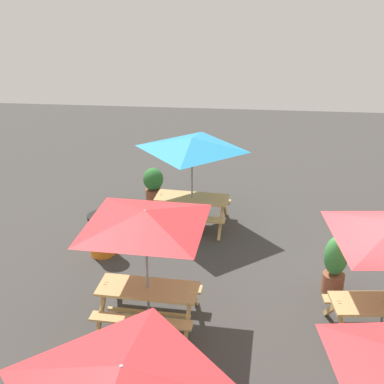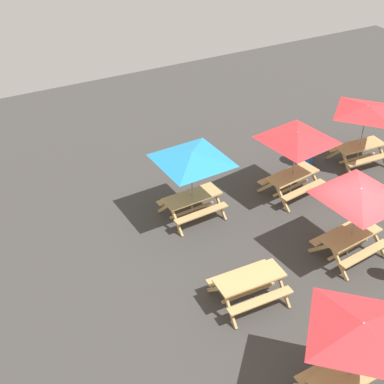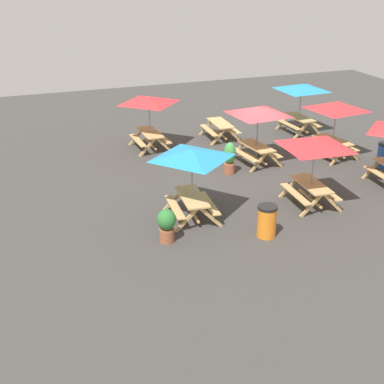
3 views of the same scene
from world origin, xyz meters
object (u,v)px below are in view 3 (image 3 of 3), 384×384
at_px(trash_bin_orange, 267,221).
at_px(picnic_table_5, 149,104).
at_px(picnic_table_4, 336,110).
at_px(picnic_table_2, 301,91).
at_px(potted_plant_0, 167,224).
at_px(potted_plant_1, 230,158).
at_px(picnic_table_0, 192,159).
at_px(picnic_table_1, 220,127).
at_px(picnic_table_6, 315,148).
at_px(picnic_table_3, 258,115).

bearing_deg(trash_bin_orange, picnic_table_5, 7.01).
bearing_deg(picnic_table_4, picnic_table_2, -15.66).
height_order(trash_bin_orange, potted_plant_0, potted_plant_0).
distance_m(picnic_table_4, potted_plant_1, 4.88).
xyz_separation_m(picnic_table_0, potted_plant_0, (-1.18, 1.20, -1.43)).
height_order(picnic_table_1, picnic_table_2, picnic_table_2).
relative_size(picnic_table_4, picnic_table_5, 1.20).
distance_m(picnic_table_4, picnic_table_6, 4.95).
distance_m(picnic_table_3, picnic_table_5, 4.69).
distance_m(picnic_table_1, picnic_table_6, 7.68).
xyz_separation_m(picnic_table_3, trash_bin_orange, (-5.61, 2.41, -1.49)).
xyz_separation_m(picnic_table_0, picnic_table_5, (6.88, -0.58, 0.00)).
bearing_deg(potted_plant_1, picnic_table_4, -87.48).
bearing_deg(picnic_table_1, picnic_table_0, 152.91).
distance_m(picnic_table_6, trash_bin_orange, 3.18).
xyz_separation_m(trash_bin_orange, potted_plant_0, (0.69, 2.86, 0.07)).
relative_size(picnic_table_5, potted_plant_0, 2.29).
bearing_deg(picnic_table_3, picnic_table_6, 173.54).
xyz_separation_m(potted_plant_0, potted_plant_1, (4.30, -3.85, 0.07)).
height_order(picnic_table_5, potted_plant_0, picnic_table_5).
xyz_separation_m(picnic_table_6, potted_plant_1, (3.50, 1.40, -1.36)).
bearing_deg(picnic_table_0, picnic_table_6, -90.60).
relative_size(picnic_table_5, trash_bin_orange, 2.38).
relative_size(picnic_table_1, picnic_table_2, 0.65).
distance_m(picnic_table_3, potted_plant_1, 2.06).
relative_size(picnic_table_2, picnic_table_5, 1.21).
bearing_deg(picnic_table_4, potted_plant_0, 109.62).
height_order(trash_bin_orange, potted_plant_1, potted_plant_1).
relative_size(picnic_table_1, trash_bin_orange, 1.88).
distance_m(picnic_table_0, picnic_table_4, 8.04).
relative_size(picnic_table_0, picnic_table_5, 1.00).
relative_size(picnic_table_2, potted_plant_0, 2.77).
bearing_deg(picnic_table_1, picnic_table_2, -93.90).
height_order(picnic_table_3, potted_plant_0, picnic_table_3).
bearing_deg(picnic_table_6, picnic_table_1, 4.13).
bearing_deg(picnic_table_2, picnic_table_1, 81.00).
bearing_deg(picnic_table_5, picnic_table_2, -92.59).
height_order(picnic_table_5, trash_bin_orange, picnic_table_5).
relative_size(picnic_table_0, picnic_table_2, 0.83).
bearing_deg(potted_plant_1, picnic_table_6, -158.21).
relative_size(picnic_table_2, picnic_table_6, 1.00).
distance_m(picnic_table_5, picnic_table_6, 8.04).
distance_m(picnic_table_2, picnic_table_6, 8.07).
distance_m(picnic_table_3, potted_plant_0, 7.35).
bearing_deg(picnic_table_1, trash_bin_orange, 167.55).
relative_size(picnic_table_3, potted_plant_1, 2.29).
distance_m(picnic_table_5, potted_plant_0, 8.37).
height_order(picnic_table_3, trash_bin_orange, picnic_table_3).
bearing_deg(picnic_table_3, picnic_table_0, 126.49).
relative_size(picnic_table_4, potted_plant_1, 2.27).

